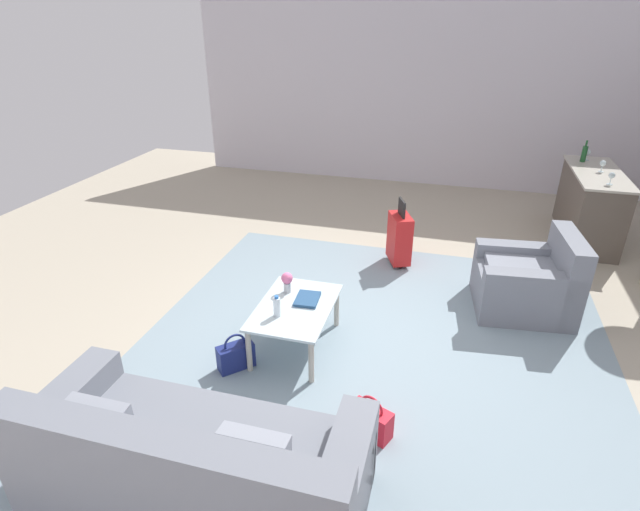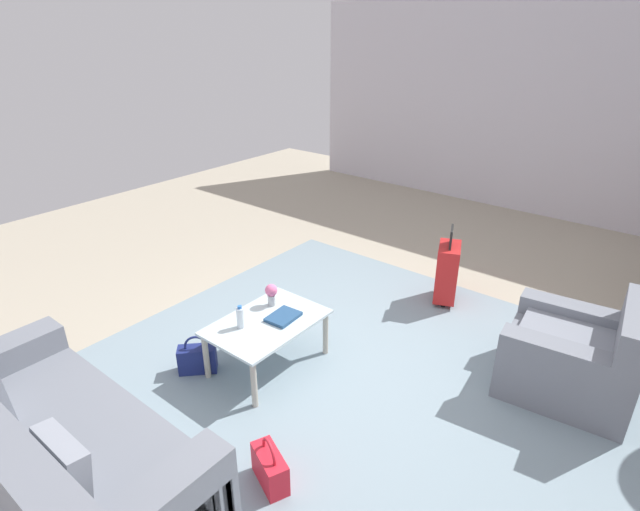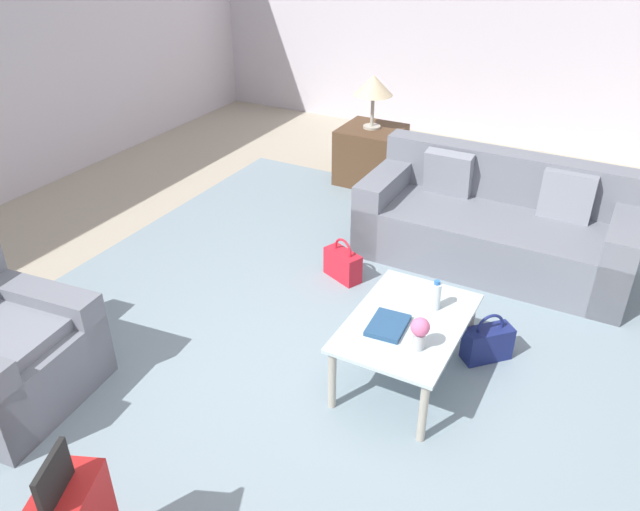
{
  "view_description": "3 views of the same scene",
  "coord_description": "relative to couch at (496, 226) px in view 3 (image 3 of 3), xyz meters",
  "views": [
    {
      "loc": [
        4.08,
        0.76,
        2.87
      ],
      "look_at": [
        0.08,
        -0.35,
        0.83
      ],
      "focal_mm": 28.0,
      "sensor_mm": 36.0,
      "label": 1
    },
    {
      "loc": [
        2.92,
        2.09,
        2.74
      ],
      "look_at": [
        0.12,
        -0.15,
        1.07
      ],
      "focal_mm": 28.0,
      "sensor_mm": 36.0,
      "label": 2
    },
    {
      "loc": [
        -2.56,
        -1.48,
        2.7
      ],
      "look_at": [
        0.05,
        -0.08,
        0.98
      ],
      "focal_mm": 35.0,
      "sensor_mm": 36.0,
      "label": 3
    }
  ],
  "objects": [
    {
      "name": "area_rug",
      "position": [
        -1.59,
        0.8,
        -0.3
      ],
      "size": [
        5.2,
        4.4,
        0.01
      ],
      "primitive_type": "cube",
      "color": "gray",
      "rests_on": "ground"
    },
    {
      "name": "couch",
      "position": [
        0.0,
        0.0,
        0.0
      ],
      "size": [
        0.93,
        2.15,
        0.86
      ],
      "color": "slate",
      "rests_on": "ground"
    },
    {
      "name": "coffee_table",
      "position": [
        -1.79,
        0.1,
        0.09
      ],
      "size": [
        0.99,
        0.67,
        0.45
      ],
      "color": "silver",
      "rests_on": "ground"
    },
    {
      "name": "table_lamp",
      "position": [
        1.01,
        1.6,
        0.72
      ],
      "size": [
        0.4,
        0.4,
        0.54
      ],
      "color": "#ADA899",
      "rests_on": "side_table"
    },
    {
      "name": "coffee_table_book",
      "position": [
        -1.91,
        0.18,
        0.17
      ],
      "size": [
        0.29,
        0.23,
        0.03
      ],
      "primitive_type": "cube",
      "rotation": [
        0.0,
        0.0,
        0.07
      ],
      "color": "navy",
      "rests_on": "coffee_table"
    },
    {
      "name": "water_bottle",
      "position": [
        -1.59,
        -0.0,
        0.24
      ],
      "size": [
        0.06,
        0.06,
        0.2
      ],
      "color": "silver",
      "rests_on": "coffee_table"
    },
    {
      "name": "handbag_red",
      "position": [
        -0.9,
        0.98,
        -0.17
      ],
      "size": [
        0.25,
        0.35,
        0.36
      ],
      "color": "red",
      "rests_on": "ground"
    },
    {
      "name": "wall_right",
      "position": [
        2.87,
        0.6,
        1.25
      ],
      "size": [
        0.12,
        8.0,
        3.1
      ],
      "primitive_type": "cube",
      "color": "silver",
      "rests_on": "ground"
    },
    {
      "name": "ground_plane",
      "position": [
        -2.19,
        0.6,
        -0.3
      ],
      "size": [
        12.0,
        12.0,
        0.0
      ],
      "primitive_type": "plane",
      "color": "#A89E89"
    },
    {
      "name": "flower_vase",
      "position": [
        -2.01,
        -0.05,
        0.27
      ],
      "size": [
        0.11,
        0.11,
        0.21
      ],
      "color": "#B2B7BC",
      "rests_on": "coffee_table"
    },
    {
      "name": "handbag_navy",
      "position": [
        -1.35,
        -0.32,
        -0.17
      ],
      "size": [
        0.33,
        0.32,
        0.36
      ],
      "color": "navy",
      "rests_on": "ground"
    },
    {
      "name": "side_table",
      "position": [
        1.01,
        1.6,
        -0.01
      ],
      "size": [
        0.61,
        0.61,
        0.59
      ],
      "primitive_type": "cube",
      "color": "#513823",
      "rests_on": "ground"
    }
  ]
}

